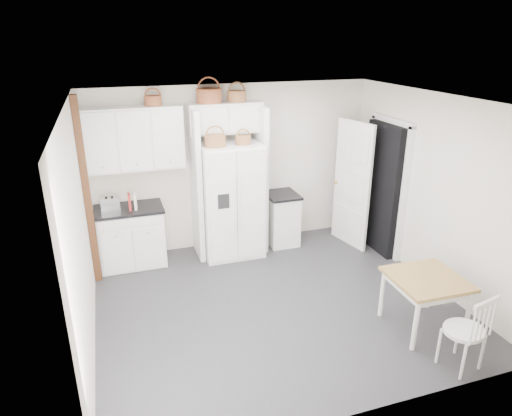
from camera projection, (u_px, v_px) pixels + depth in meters
name	position (u px, v px, depth m)	size (l,w,h in m)	color
floor	(275.00, 302.00, 5.99)	(4.50, 4.50, 0.00)	#2F2F32
ceiling	(279.00, 101.00, 5.06)	(4.50, 4.50, 0.00)	white
wall_back	(233.00, 167.00, 7.30)	(4.50, 4.50, 0.00)	beige
wall_left	(80.00, 234.00, 4.86)	(4.00, 4.00, 0.00)	beige
wall_right	(432.00, 191.00, 6.18)	(4.00, 4.00, 0.00)	beige
refrigerator	(231.00, 200.00, 7.05)	(0.92, 0.74, 1.78)	white
base_cab_left	(132.00, 237.00, 6.85)	(0.94, 0.60, 0.87)	white
base_cab_right	(281.00, 220.00, 7.56)	(0.47, 0.56, 0.83)	white
dining_table	(424.00, 302.00, 5.38)	(0.80, 0.80, 0.67)	olive
windsor_chair	(464.00, 330.00, 4.69)	(0.43, 0.39, 0.89)	white
counter_left	(129.00, 209.00, 6.68)	(0.98, 0.64, 0.04)	black
counter_right	(282.00, 195.00, 7.41)	(0.51, 0.60, 0.04)	black
toaster	(110.00, 204.00, 6.58)	(0.26, 0.15, 0.18)	silver
cookbook_red	(129.00, 202.00, 6.57)	(0.03, 0.16, 0.24)	red
cookbook_cream	(135.00, 201.00, 6.59)	(0.03, 0.16, 0.24)	#F0E2D0
basket_upper_c	(153.00, 101.00, 6.40)	(0.24, 0.24, 0.14)	brown
basket_bridge_a	(209.00, 96.00, 6.62)	(0.37, 0.37, 0.21)	brown
basket_bridge_b	(237.00, 96.00, 6.75)	(0.28, 0.28, 0.16)	brown
basket_fridge_a	(215.00, 141.00, 6.55)	(0.31, 0.31, 0.16)	brown
basket_fridge_b	(243.00, 140.00, 6.68)	(0.23, 0.23, 0.12)	brown
upper_cabinet	(134.00, 139.00, 6.49)	(1.40, 0.34, 0.90)	white
bridge_cabinet	(225.00, 118.00, 6.81)	(1.12, 0.34, 0.45)	white
fridge_panel_left	(196.00, 186.00, 6.89)	(0.08, 0.60, 2.30)	white
fridge_panel_right	(260.00, 179.00, 7.19)	(0.08, 0.60, 2.30)	white
trim_post	(87.00, 194.00, 6.08)	(0.09, 0.09, 2.60)	#411B11
doorway_void	(383.00, 189.00, 7.14)	(0.18, 0.85, 2.05)	black
door_slab	(352.00, 185.00, 7.33)	(0.80, 0.04, 2.05)	white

